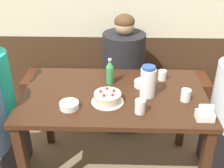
{
  "coord_description": "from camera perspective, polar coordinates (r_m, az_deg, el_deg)",
  "views": [
    {
      "loc": [
        0.04,
        -1.75,
        1.82
      ],
      "look_at": [
        -0.02,
        0.05,
        0.82
      ],
      "focal_mm": 45.0,
      "sensor_mm": 36.0,
      "label": 1
    }
  ],
  "objects": [
    {
      "name": "bench_seat",
      "position": [
        3.03,
        0.77,
        -2.49
      ],
      "size": [
        1.91,
        0.38,
        0.48
      ],
      "color": "#472314",
      "rests_on": "ground_plane"
    },
    {
      "name": "dining_table",
      "position": [
        2.1,
        0.42,
        -4.3
      ],
      "size": [
        1.33,
        0.81,
        0.77
      ],
      "color": "#381E11",
      "rests_on": "ground_plane"
    },
    {
      "name": "birthday_cake",
      "position": [
        1.93,
        -0.91,
        -2.81
      ],
      "size": [
        0.22,
        0.22,
        0.09
      ],
      "color": "white",
      "rests_on": "dining_table"
    },
    {
      "name": "water_pitcher",
      "position": [
        1.98,
        7.3,
        0.49
      ],
      "size": [
        0.11,
        0.11,
        0.23
      ],
      "color": "white",
      "rests_on": "dining_table"
    },
    {
      "name": "soju_bottle",
      "position": [
        2.13,
        -0.45,
        2.47
      ],
      "size": [
        0.06,
        0.06,
        0.21
      ],
      "color": "#388E4C",
      "rests_on": "dining_table"
    },
    {
      "name": "napkin_holder",
      "position": [
        1.85,
        18.4,
        -5.85
      ],
      "size": [
        0.11,
        0.08,
        0.11
      ],
      "color": "white",
      "rests_on": "dining_table"
    },
    {
      "name": "bowl_soup_white",
      "position": [
        1.89,
        -8.69,
        -4.28
      ],
      "size": [
        0.13,
        0.13,
        0.04
      ],
      "color": "white",
      "rests_on": "dining_table"
    },
    {
      "name": "bowl_rice_small",
      "position": [
        2.14,
        6.21,
        0.09
      ],
      "size": [
        0.13,
        0.13,
        0.04
      ],
      "color": "white",
      "rests_on": "dining_table"
    },
    {
      "name": "glass_water_tall",
      "position": [
        2.25,
        10.17,
        1.78
      ],
      "size": [
        0.07,
        0.07,
        0.08
      ],
      "color": "silver",
      "rests_on": "dining_table"
    },
    {
      "name": "glass_tumbler_short",
      "position": [
        2.0,
        14.75,
        -2.22
      ],
      "size": [
        0.07,
        0.07,
        0.09
      ],
      "color": "silver",
      "rests_on": "dining_table"
    },
    {
      "name": "glass_shot_small",
      "position": [
        1.82,
        5.73,
        -4.56
      ],
      "size": [
        0.07,
        0.07,
        0.09
      ],
      "color": "silver",
      "rests_on": "dining_table"
    },
    {
      "name": "person_teal_shirt",
      "position": [
        2.71,
        2.32,
        1.94
      ],
      "size": [
        0.39,
        0.39,
        1.17
      ],
      "rotation": [
        0.0,
        0.0,
        -1.57
      ],
      "color": "#33333D",
      "rests_on": "ground_plane"
    }
  ]
}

